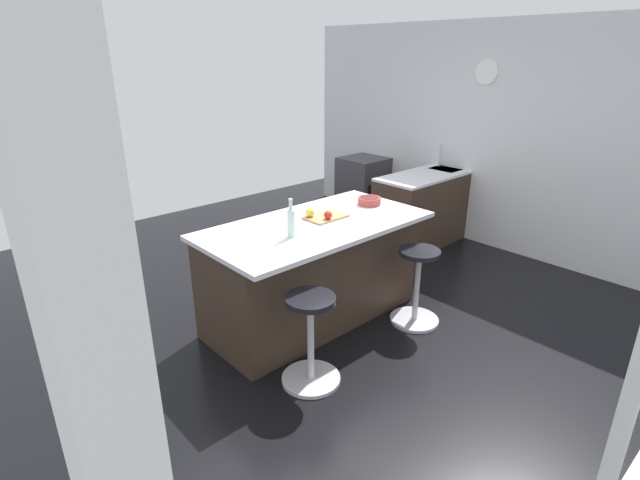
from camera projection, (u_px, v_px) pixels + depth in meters
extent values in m
plane|color=black|center=(310.00, 309.00, 4.59)|extent=(7.31, 7.31, 0.00)
cube|color=silver|center=(481.00, 136.00, 5.87)|extent=(0.12, 5.53, 2.66)
cylinder|color=white|center=(487.00, 72.00, 5.55)|extent=(0.03, 0.28, 0.28)
cube|color=#38281E|center=(435.00, 206.00, 6.21)|extent=(1.85, 0.60, 0.87)
cube|color=silver|center=(438.00, 172.00, 6.05)|extent=(1.85, 0.60, 0.03)
cube|color=#38383D|center=(448.00, 172.00, 6.21)|extent=(0.44, 0.36, 0.12)
cylinder|color=#B7B7BC|center=(440.00, 155.00, 6.24)|extent=(0.02, 0.02, 0.28)
cube|color=#38383D|center=(363.00, 187.00, 7.08)|extent=(0.60, 0.60, 0.87)
cube|color=black|center=(378.00, 194.00, 6.89)|extent=(0.44, 0.01, 0.32)
cube|color=#38281E|center=(312.00, 273.00, 4.29)|extent=(1.94, 0.82, 0.89)
cube|color=silver|center=(316.00, 225.00, 4.09)|extent=(2.00, 1.02, 0.04)
cylinder|color=#B7B7BC|center=(414.00, 320.00, 4.37)|extent=(0.44, 0.44, 0.03)
cylinder|color=#B7B7BC|center=(417.00, 288.00, 4.25)|extent=(0.05, 0.05, 0.64)
cylinder|color=black|center=(420.00, 252.00, 4.13)|extent=(0.36, 0.36, 0.04)
cylinder|color=#B7B7BC|center=(311.00, 379.00, 3.58)|extent=(0.44, 0.44, 0.03)
cylinder|color=#B7B7BC|center=(311.00, 341.00, 3.46)|extent=(0.05, 0.05, 0.64)
cylinder|color=black|center=(310.00, 300.00, 3.34)|extent=(0.36, 0.36, 0.04)
cube|color=tan|center=(326.00, 217.00, 4.20)|extent=(0.36, 0.24, 0.02)
sphere|color=red|center=(328.00, 215.00, 4.10)|extent=(0.07, 0.07, 0.07)
sphere|color=gold|center=(310.00, 212.00, 4.16)|extent=(0.08, 0.08, 0.08)
cylinder|color=silver|center=(291.00, 224.00, 3.74)|extent=(0.06, 0.06, 0.22)
cylinder|color=silver|center=(291.00, 205.00, 3.68)|extent=(0.03, 0.03, 0.08)
cylinder|color=#B7B7BC|center=(290.00, 200.00, 3.67)|extent=(0.03, 0.03, 0.02)
cylinder|color=#993833|center=(369.00, 201.00, 4.57)|extent=(0.22, 0.22, 0.07)
cylinder|color=#4C1C19|center=(369.00, 199.00, 4.56)|extent=(0.18, 0.18, 0.05)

